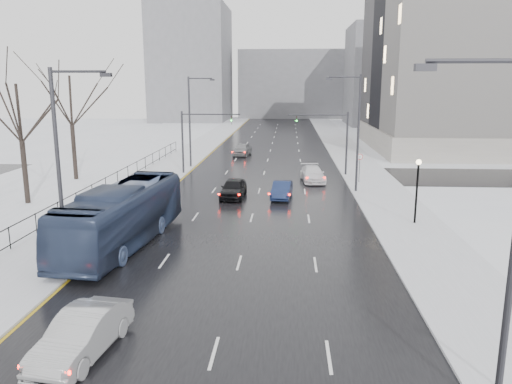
% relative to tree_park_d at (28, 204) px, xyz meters
% --- Properties ---
extents(road, '(16.00, 150.00, 0.04)m').
position_rel_tree_park_d_xyz_m(road, '(17.80, 26.00, 0.02)').
color(road, black).
rests_on(road, ground).
extents(cross_road, '(130.00, 10.00, 0.04)m').
position_rel_tree_park_d_xyz_m(cross_road, '(17.80, 14.00, 0.02)').
color(cross_road, black).
rests_on(cross_road, ground).
extents(sidewalk_left, '(5.00, 150.00, 0.16)m').
position_rel_tree_park_d_xyz_m(sidewalk_left, '(7.30, 26.00, 0.08)').
color(sidewalk_left, silver).
rests_on(sidewalk_left, ground).
extents(sidewalk_right, '(5.00, 150.00, 0.16)m').
position_rel_tree_park_d_xyz_m(sidewalk_right, '(28.30, 26.00, 0.08)').
color(sidewalk_right, silver).
rests_on(sidewalk_right, ground).
extents(park_strip, '(14.00, 150.00, 0.12)m').
position_rel_tree_park_d_xyz_m(park_strip, '(-2.20, 26.00, 0.06)').
color(park_strip, white).
rests_on(park_strip, ground).
extents(tree_park_d, '(8.75, 8.75, 12.50)m').
position_rel_tree_park_d_xyz_m(tree_park_d, '(0.00, 0.00, 0.00)').
color(tree_park_d, black).
rests_on(tree_park_d, ground).
extents(tree_park_e, '(9.45, 9.45, 13.50)m').
position_rel_tree_park_d_xyz_m(tree_park_e, '(-0.40, 10.00, 0.00)').
color(tree_park_e, black).
rests_on(tree_park_e, ground).
extents(iron_fence, '(0.06, 70.00, 1.30)m').
position_rel_tree_park_d_xyz_m(iron_fence, '(4.80, -4.00, 0.91)').
color(iron_fence, black).
rests_on(iron_fence, sidewalk_left).
extents(streetlight_r_near, '(2.95, 0.25, 10.00)m').
position_rel_tree_park_d_xyz_m(streetlight_r_near, '(25.97, -24.00, 5.62)').
color(streetlight_r_near, '#2D2D33').
rests_on(streetlight_r_near, ground).
extents(streetlight_r_mid, '(2.95, 0.25, 10.00)m').
position_rel_tree_park_d_xyz_m(streetlight_r_mid, '(25.97, 6.00, 5.62)').
color(streetlight_r_mid, '#2D2D33').
rests_on(streetlight_r_mid, ground).
extents(streetlight_l_near, '(2.95, 0.25, 10.00)m').
position_rel_tree_park_d_xyz_m(streetlight_l_near, '(9.63, -14.00, 5.62)').
color(streetlight_l_near, '#2D2D33').
rests_on(streetlight_l_near, ground).
extents(streetlight_l_far, '(2.95, 0.25, 10.00)m').
position_rel_tree_park_d_xyz_m(streetlight_l_far, '(9.63, 18.00, 5.62)').
color(streetlight_l_far, '#2D2D33').
rests_on(streetlight_l_far, ground).
extents(lamppost_r_mid, '(0.36, 0.36, 4.28)m').
position_rel_tree_park_d_xyz_m(lamppost_r_mid, '(28.80, -4.00, 2.94)').
color(lamppost_r_mid, black).
rests_on(lamppost_r_mid, sidewalk_right).
extents(mast_signal_right, '(6.10, 0.33, 6.50)m').
position_rel_tree_park_d_xyz_m(mast_signal_right, '(25.13, 14.00, 4.11)').
color(mast_signal_right, '#2D2D33').
rests_on(mast_signal_right, ground).
extents(mast_signal_left, '(6.10, 0.33, 6.50)m').
position_rel_tree_park_d_xyz_m(mast_signal_left, '(10.47, 14.00, 4.11)').
color(mast_signal_left, '#2D2D33').
rests_on(mast_signal_left, ground).
extents(no_uturn_sign, '(0.60, 0.06, 2.70)m').
position_rel_tree_park_d_xyz_m(no_uturn_sign, '(27.00, 10.00, 2.30)').
color(no_uturn_sign, '#2D2D33').
rests_on(no_uturn_sign, sidewalk_right).
extents(bldg_far_right, '(24.00, 20.00, 22.00)m').
position_rel_tree_park_d_xyz_m(bldg_far_right, '(45.80, 81.00, 11.00)').
color(bldg_far_right, slate).
rests_on(bldg_far_right, ground).
extents(bldg_far_left, '(18.00, 22.00, 28.00)m').
position_rel_tree_park_d_xyz_m(bldg_far_left, '(-4.20, 91.00, 14.00)').
color(bldg_far_left, slate).
rests_on(bldg_far_left, ground).
extents(bldg_far_center, '(30.00, 18.00, 18.00)m').
position_rel_tree_park_d_xyz_m(bldg_far_center, '(21.80, 106.00, 9.00)').
color(bldg_far_center, slate).
rests_on(bldg_far_center, ground).
extents(sedan_left_near, '(2.27, 4.93, 1.57)m').
position_rel_tree_park_d_xyz_m(sedan_left_near, '(13.30, -21.41, 0.82)').
color(sedan_left_near, '#A5A6A9').
rests_on(sedan_left_near, road).
extents(bus, '(4.17, 12.92, 3.54)m').
position_rel_tree_park_d_xyz_m(bus, '(10.80, -9.44, 1.81)').
color(bus, navy).
rests_on(bus, road).
extents(sedan_center_near, '(2.09, 4.74, 1.59)m').
position_rel_tree_park_d_xyz_m(sedan_center_near, '(15.83, 3.26, 0.83)').
color(sedan_center_near, black).
rests_on(sedan_center_near, road).
extents(sedan_right_near, '(1.83, 4.29, 1.38)m').
position_rel_tree_park_d_xyz_m(sedan_right_near, '(19.83, 3.27, 0.73)').
color(sedan_right_near, '#19254B').
rests_on(sedan_right_near, road).
extents(sedan_right_far, '(2.52, 5.23, 1.47)m').
position_rel_tree_park_d_xyz_m(sedan_right_far, '(22.67, 10.62, 0.77)').
color(sedan_right_far, white).
rests_on(sedan_right_far, road).
extents(sedan_center_far, '(2.48, 4.90, 1.60)m').
position_rel_tree_park_d_xyz_m(sedan_center_far, '(14.30, 27.87, 0.84)').
color(sedan_center_far, gray).
rests_on(sedan_center_far, road).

